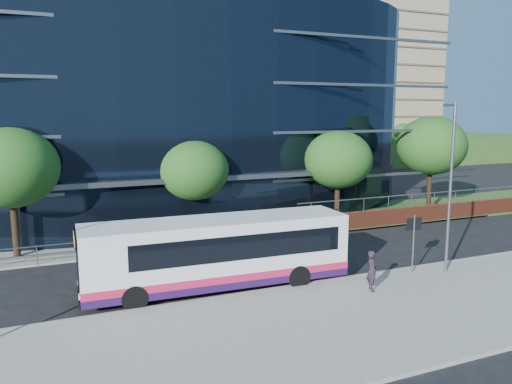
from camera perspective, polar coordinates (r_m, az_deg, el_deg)
name	(u,v)px	position (r m, az deg, el deg)	size (l,w,h in m)	color
ground	(313,277)	(24.11, 6.56, -9.65)	(200.00, 200.00, 0.00)	black
pavement_near	(379,315)	(20.19, 13.83, -13.44)	(80.00, 8.00, 0.15)	gray
kerb	(324,282)	(23.27, 7.80, -10.16)	(80.00, 0.25, 0.16)	gray
yellow_line_outer	(322,282)	(23.46, 7.55, -10.19)	(80.00, 0.08, 0.01)	gold
yellow_line_inner	(320,281)	(23.58, 7.36, -10.08)	(80.00, 0.08, 0.01)	gold
far_forecourt	(142,236)	(32.16, -12.89, -4.93)	(50.00, 8.00, 0.10)	gray
grass_verge	(492,202)	(47.57, 25.40, -1.05)	(36.00, 8.00, 0.12)	#2D511E
glass_office	(140,109)	(41.28, -13.07, 9.26)	(44.00, 23.10, 16.00)	black
retaining_wall	(495,207)	(42.10, 25.61, -1.52)	(34.00, 0.40, 2.11)	maroon
guard_railings	(118,243)	(27.85, -15.49, -5.59)	(24.00, 0.05, 1.10)	slate
apartment_block	(311,92)	(88.46, 6.25, 11.26)	(60.00, 42.00, 30.00)	#2D511E
street_sign	(414,231)	(24.82, 17.58, -4.31)	(0.85, 0.09, 2.80)	slate
tree_far_a	(11,168)	(28.93, -26.25, 2.48)	(4.95, 4.95, 6.98)	black
tree_far_b	(194,171)	(30.65, -7.13, 2.45)	(4.29, 4.29, 6.05)	black
tree_far_c	(338,160)	(34.32, 9.38, 3.65)	(4.62, 4.62, 6.51)	black
tree_far_d	(432,146)	(40.57, 19.44, 5.01)	(5.28, 5.28, 7.44)	black
tree_dist_e	(321,136)	(69.56, 7.41, 6.41)	(4.62, 4.62, 6.51)	black
tree_dist_f	(404,135)	(80.47, 16.58, 6.23)	(4.29, 4.29, 6.05)	black
streetlight_east	(450,183)	(25.00, 21.31, 0.92)	(0.15, 0.77, 8.00)	slate
city_bus	(220,252)	(22.05, -4.13, -6.87)	(11.71, 3.09, 3.15)	silver
pedestrian	(372,271)	(22.13, 13.10, -8.75)	(0.64, 0.42, 1.76)	black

